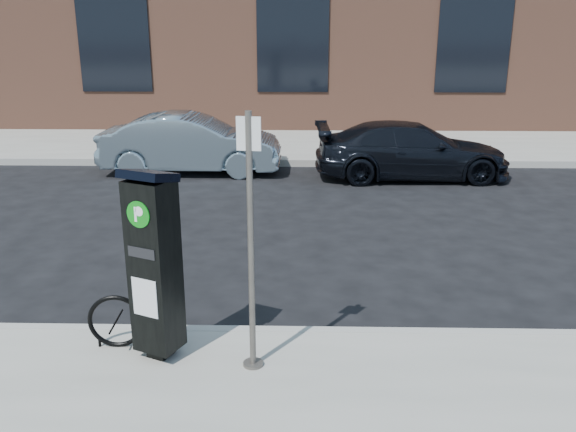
{
  "coord_description": "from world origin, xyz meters",
  "views": [
    {
      "loc": [
        0.28,
        -5.58,
        3.14
      ],
      "look_at": [
        0.14,
        0.5,
        1.2
      ],
      "focal_mm": 38.0,
      "sensor_mm": 36.0,
      "label": 1
    }
  ],
  "objects_px": {
    "parking_kiosk": "(154,263)",
    "sign_pole": "(251,247)",
    "car_dark": "(411,150)",
    "bike_rack": "(116,322)",
    "car_silver": "(191,143)"
  },
  "relations": [
    {
      "from": "parking_kiosk",
      "to": "sign_pole",
      "type": "relative_size",
      "value": 0.78
    },
    {
      "from": "sign_pole",
      "to": "car_dark",
      "type": "relative_size",
      "value": 0.58
    },
    {
      "from": "parking_kiosk",
      "to": "car_dark",
      "type": "distance_m",
      "value": 8.4
    },
    {
      "from": "parking_kiosk",
      "to": "bike_rack",
      "type": "bearing_deg",
      "value": -174.2
    },
    {
      "from": "bike_rack",
      "to": "car_silver",
      "type": "xyz_separation_m",
      "value": [
        -0.64,
        7.8,
        0.22
      ]
    },
    {
      "from": "sign_pole",
      "to": "car_dark",
      "type": "xyz_separation_m",
      "value": [
        2.72,
        7.72,
        -0.72
      ]
    },
    {
      "from": "parking_kiosk",
      "to": "car_dark",
      "type": "height_order",
      "value": "parking_kiosk"
    },
    {
      "from": "bike_rack",
      "to": "sign_pole",
      "type": "bearing_deg",
      "value": -14.84
    },
    {
      "from": "parking_kiosk",
      "to": "sign_pole",
      "type": "bearing_deg",
      "value": 14.36
    },
    {
      "from": "sign_pole",
      "to": "car_dark",
      "type": "bearing_deg",
      "value": 78.83
    },
    {
      "from": "car_silver",
      "to": "car_dark",
      "type": "xyz_separation_m",
      "value": [
        4.69,
        -0.38,
        -0.05
      ]
    },
    {
      "from": "bike_rack",
      "to": "car_silver",
      "type": "distance_m",
      "value": 7.83
    },
    {
      "from": "sign_pole",
      "to": "bike_rack",
      "type": "bearing_deg",
      "value": 175.26
    },
    {
      "from": "bike_rack",
      "to": "car_dark",
      "type": "relative_size",
      "value": 0.14
    },
    {
      "from": "bike_rack",
      "to": "parking_kiosk",
      "type": "bearing_deg",
      "value": -20.45
    }
  ]
}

